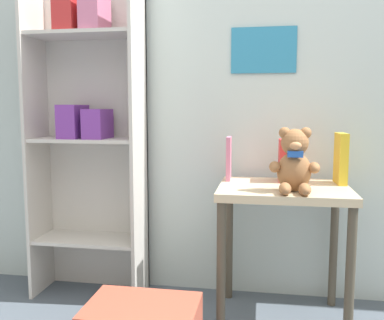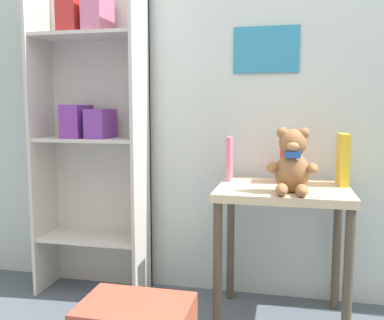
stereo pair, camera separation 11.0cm
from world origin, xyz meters
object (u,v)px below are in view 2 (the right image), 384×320
(book_standing_yellow, at_px, (343,159))
(book_standing_red, at_px, (284,161))
(display_table, at_px, (283,210))
(book_standing_pink, at_px, (229,159))
(bookshelf_side, at_px, (93,120))
(teddy_bear, at_px, (292,163))

(book_standing_yellow, bearing_deg, book_standing_red, 171.75)
(display_table, relative_size, book_standing_pink, 3.02)
(book_standing_red, bearing_deg, display_table, -91.45)
(bookshelf_side, xyz_separation_m, book_standing_red, (1.02, -0.04, -0.19))
(book_standing_red, height_order, book_standing_yellow, book_standing_yellow)
(bookshelf_side, xyz_separation_m, book_standing_yellow, (1.28, -0.07, -0.17))
(bookshelf_side, bearing_deg, book_standing_yellow, -3.01)
(display_table, height_order, book_standing_yellow, book_standing_yellow)
(book_standing_yellow, bearing_deg, book_standing_pink, 174.88)
(bookshelf_side, relative_size, book_standing_pink, 7.81)
(display_table, xyz_separation_m, book_standing_red, (0.00, 0.14, 0.21))
(display_table, bearing_deg, book_standing_red, 90.00)
(display_table, height_order, book_standing_red, book_standing_red)
(teddy_bear, distance_m, book_standing_red, 0.27)
(display_table, bearing_deg, bookshelf_side, 169.97)
(book_standing_pink, xyz_separation_m, book_standing_red, (0.27, 0.00, -0.00))
(teddy_bear, distance_m, book_standing_pink, 0.40)
(book_standing_pink, height_order, book_standing_red, book_standing_pink)
(book_standing_red, distance_m, book_standing_yellow, 0.27)
(display_table, relative_size, teddy_bear, 2.35)
(book_standing_pink, relative_size, book_standing_yellow, 0.90)
(display_table, distance_m, book_standing_yellow, 0.37)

